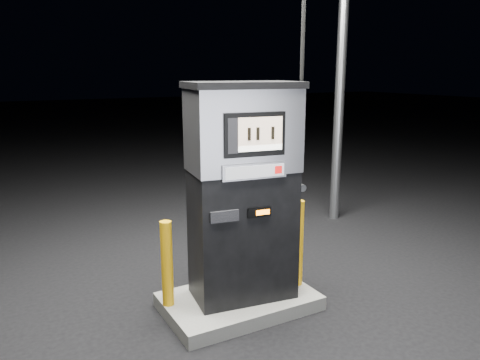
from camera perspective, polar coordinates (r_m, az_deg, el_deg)
ground at (r=5.28m, az=-0.14°, el=-15.28°), size 80.00×80.00×0.00m
pump_island at (r=5.25m, az=-0.14°, el=-14.56°), size 1.60×1.00×0.15m
fuel_dispenser at (r=4.82m, az=0.37°, el=-1.28°), size 1.29×0.82×4.70m
bollard_left at (r=4.89m, az=-8.89°, el=-10.05°), size 0.13×0.13×0.90m
bollard_right at (r=5.30m, az=7.01°, el=-7.65°), size 0.14×0.14×0.98m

